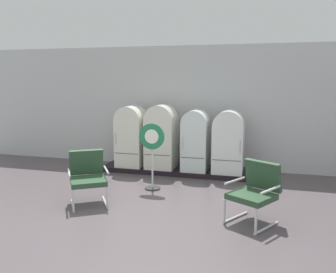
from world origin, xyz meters
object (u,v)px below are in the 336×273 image
refrigerator_1 (161,135)px  armchair_left (88,175)px  refrigerator_2 (195,139)px  armchair_right (255,190)px  refrigerator_0 (131,134)px  refrigerator_3 (229,140)px  sign_stand (152,156)px

refrigerator_1 → armchair_left: refrigerator_1 is taller
refrigerator_2 → armchair_right: refrigerator_2 is taller
refrigerator_0 → refrigerator_1: (0.77, -0.01, 0.02)m
refrigerator_1 → refrigerator_3: 1.60m
refrigerator_0 → refrigerator_2: size_ratio=1.04×
refrigerator_3 → sign_stand: size_ratio=1.05×
sign_stand → refrigerator_3: bearing=44.3°
refrigerator_1 → refrigerator_3: (1.60, -0.00, -0.05)m
refrigerator_2 → refrigerator_3: size_ratio=0.99×
refrigerator_3 → sign_stand: refrigerator_3 is taller
refrigerator_2 → sign_stand: size_ratio=1.05×
refrigerator_2 → armchair_left: 2.88m
refrigerator_3 → armchair_left: refrigerator_3 is taller
refrigerator_1 → armchair_left: (-0.65, -2.47, -0.39)m
refrigerator_0 → refrigerator_3: 2.38m
refrigerator_0 → armchair_right: (3.06, -2.55, -0.37)m
refrigerator_2 → armchair_right: bearing=-60.0°
refrigerator_0 → refrigerator_1: refrigerator_1 is taller
refrigerator_1 → refrigerator_0: bearing=179.2°
refrigerator_2 → armchair_right: size_ratio=1.48×
refrigerator_2 → refrigerator_0: bearing=178.6°
refrigerator_3 → armchair_right: (0.69, -2.54, -0.33)m
refrigerator_0 → refrigerator_3: size_ratio=1.04×
refrigerator_0 → refrigerator_2: refrigerator_0 is taller
armchair_right → refrigerator_1: bearing=132.0°
refrigerator_1 → refrigerator_2: bearing=-1.8°
refrigerator_1 → armchair_left: bearing=-104.8°
refrigerator_2 → sign_stand: 1.48m
armchair_left → sign_stand: bearing=52.1°
armchair_left → sign_stand: sign_stand is taller
refrigerator_3 → sign_stand: bearing=-135.7°
refrigerator_3 → sign_stand: (-1.39, -1.36, -0.16)m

